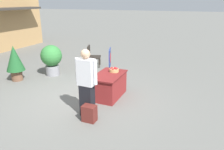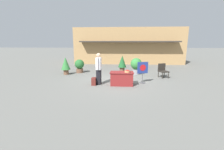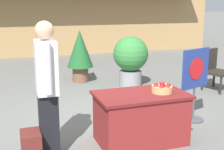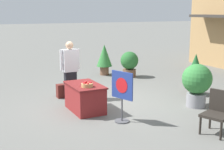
{
  "view_description": "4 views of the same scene",
  "coord_description": "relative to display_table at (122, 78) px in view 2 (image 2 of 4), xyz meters",
  "views": [
    {
      "loc": [
        -5.43,
        -3.33,
        2.87
      ],
      "look_at": [
        0.53,
        -0.85,
        0.66
      ],
      "focal_mm": 35.0,
      "sensor_mm": 36.0,
      "label": 1
    },
    {
      "loc": [
        0.36,
        -8.98,
        2.34
      ],
      "look_at": [
        -0.2,
        -0.79,
        0.55
      ],
      "focal_mm": 24.0,
      "sensor_mm": 36.0,
      "label": 2
    },
    {
      "loc": [
        -1.42,
        -4.68,
        1.97
      ],
      "look_at": [
        0.15,
        -0.15,
        0.87
      ],
      "focal_mm": 50.0,
      "sensor_mm": 36.0,
      "label": 3
    },
    {
      "loc": [
        7.9,
        -3.8,
        2.64
      ],
      "look_at": [
        0.94,
        -0.3,
        1.04
      ],
      "focal_mm": 50.0,
      "sensor_mm": 36.0,
      "label": 4
    }
  ],
  "objects": [
    {
      "name": "backpack",
      "position": [
        -1.55,
        -0.14,
        -0.16
      ],
      "size": [
        0.24,
        0.34,
        0.42
      ],
      "color": "maroon",
      "rests_on": "ground_plane"
    },
    {
      "name": "potted_plant_far_right",
      "position": [
        0.02,
        3.78,
        0.4
      ],
      "size": [
        0.66,
        0.66,
        1.33
      ],
      "color": "brown",
      "rests_on": "ground_plane"
    },
    {
      "name": "potted_plant_far_left",
      "position": [
        -3.33,
        3.28,
        0.21
      ],
      "size": [
        0.73,
        0.73,
        1.04
      ],
      "color": "brown",
      "rests_on": "ground_plane"
    },
    {
      "name": "apple_basket",
      "position": [
        0.3,
        -0.06,
        0.43
      ],
      "size": [
        0.3,
        0.3,
        0.16
      ],
      "color": "tan",
      "rests_on": "display_table"
    },
    {
      "name": "display_table",
      "position": [
        0.0,
        0.0,
        0.0
      ],
      "size": [
        1.3,
        0.78,
        0.73
      ],
      "color": "maroon",
      "rests_on": "ground_plane"
    },
    {
      "name": "potted_plant_near_left",
      "position": [
        1.05,
        2.93,
        0.34
      ],
      "size": [
        0.83,
        0.83,
        1.22
      ],
      "color": "gray",
      "rests_on": "ground_plane"
    },
    {
      "name": "person_visitor",
      "position": [
        -1.3,
        0.05,
        0.54
      ],
      "size": [
        0.28,
        0.61,
        1.77
      ],
      "rotation": [
        0.0,
        0.0,
        -0.04
      ],
      "color": "black",
      "rests_on": "ground_plane"
    },
    {
      "name": "poster_board",
      "position": [
        1.21,
        0.48,
        0.33
      ],
      "size": [
        0.63,
        0.36,
        1.24
      ],
      "rotation": [
        0.0,
        0.0,
        -1.24
      ],
      "color": "#4C4C51",
      "rests_on": "ground_plane"
    },
    {
      "name": "ground_plane",
      "position": [
        -0.35,
        0.82,
        -0.37
      ],
      "size": [
        120.0,
        120.0,
        0.0
      ],
      "primitive_type": "plane",
      "color": "slate"
    },
    {
      "name": "storefront_building",
      "position": [
        0.71,
        10.29,
        1.59
      ],
      "size": [
        12.01,
        5.37,
        3.92
      ],
      "color": "tan",
      "rests_on": "ground_plane"
    },
    {
      "name": "potted_plant_near_right",
      "position": [
        -4.15,
        2.54,
        0.39
      ],
      "size": [
        0.65,
        0.65,
        1.29
      ],
      "color": "brown",
      "rests_on": "ground_plane"
    },
    {
      "name": "patio_chair",
      "position": [
        2.77,
        2.03,
        0.15
      ],
      "size": [
        0.71,
        0.71,
        0.95
      ],
      "rotation": [
        0.0,
        0.0,
        5.07
      ],
      "color": "#28231E",
      "rests_on": "ground_plane"
    }
  ]
}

